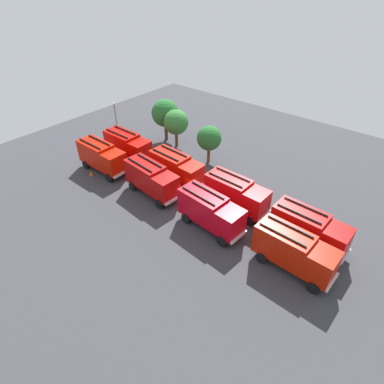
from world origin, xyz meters
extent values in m
plane|color=#38383D|center=(0.00, 0.00, 0.00)|extent=(62.75, 62.75, 0.00)
cube|color=#BB1403|center=(-10.80, -2.12, 2.10)|extent=(2.22, 2.52, 2.60)
cube|color=#8C9EAD|center=(-9.75, -2.13, 2.41)|extent=(0.10, 2.13, 1.46)
cube|color=#BB1403|center=(-14.30, -2.09, 2.25)|extent=(4.82, 2.54, 2.90)
cube|color=black|center=(-14.29, -1.40, 3.82)|extent=(4.32, 0.16, 0.12)
cube|color=black|center=(-14.30, -2.77, 3.82)|extent=(4.32, 0.16, 0.12)
cube|color=silver|center=(-9.60, -2.13, 0.95)|extent=(0.22, 2.38, 0.28)
cylinder|color=black|center=(-10.59, -0.92, 0.55)|extent=(1.10, 0.36, 1.10)
cylinder|color=black|center=(-10.61, -3.32, 0.55)|extent=(1.10, 0.36, 1.10)
cylinder|color=black|center=(-15.49, -0.87, 0.55)|extent=(1.10, 0.36, 1.10)
cylinder|color=black|center=(-15.51, -3.27, 0.55)|extent=(1.10, 0.36, 1.10)
cube|color=#A90A09|center=(-2.20, -1.90, 2.10)|extent=(2.41, 2.69, 2.60)
cube|color=#8C9EAD|center=(-1.15, -2.00, 2.41)|extent=(0.27, 2.12, 1.46)
cube|color=#A90A09|center=(-5.68, -1.59, 2.25)|extent=(5.00, 2.92, 2.90)
cube|color=black|center=(-5.62, -0.91, 3.82)|extent=(4.31, 0.51, 0.12)
cube|color=black|center=(-5.75, -2.28, 3.82)|extent=(4.31, 0.51, 0.12)
cube|color=silver|center=(-1.00, -2.01, 0.95)|extent=(0.41, 2.38, 0.28)
cylinder|color=black|center=(-1.89, -0.73, 0.55)|extent=(1.13, 0.45, 1.10)
cylinder|color=black|center=(-2.11, -3.12, 0.55)|extent=(1.13, 0.45, 1.10)
cylinder|color=black|center=(-6.77, -0.29, 0.55)|extent=(1.13, 0.45, 1.10)
cylinder|color=black|center=(-6.99, -2.68, 0.55)|extent=(1.13, 0.45, 1.10)
cube|color=#BB0513|center=(6.53, -2.26, 2.10)|extent=(2.39, 2.67, 2.60)
cube|color=#8C9EAD|center=(7.58, -2.35, 2.41)|extent=(0.25, 2.12, 1.46)
cube|color=#BB0513|center=(3.05, -1.99, 2.25)|extent=(4.98, 2.87, 2.90)
cube|color=black|center=(3.10, -1.30, 3.82)|extent=(4.32, 0.46, 0.12)
cube|color=black|center=(2.99, -2.67, 3.82)|extent=(4.32, 0.46, 0.12)
cube|color=silver|center=(7.73, -2.36, 0.95)|extent=(0.39, 2.38, 0.28)
cylinder|color=black|center=(6.83, -1.08, 0.55)|extent=(1.12, 0.44, 1.10)
cylinder|color=black|center=(6.64, -3.48, 0.55)|extent=(1.12, 0.44, 1.10)
cylinder|color=black|center=(1.94, -0.69, 0.55)|extent=(1.12, 0.44, 1.10)
cylinder|color=black|center=(1.75, -3.09, 0.55)|extent=(1.12, 0.44, 1.10)
cube|color=#AE1604|center=(15.31, -1.89, 2.10)|extent=(2.29, 2.58, 2.60)
cube|color=#8C9EAD|center=(16.36, -1.93, 2.41)|extent=(0.16, 2.13, 1.46)
cube|color=#AE1604|center=(11.81, -1.76, 2.25)|extent=(4.89, 2.67, 2.90)
cube|color=black|center=(11.84, -1.08, 3.82)|extent=(4.32, 0.27, 0.12)
cube|color=black|center=(11.79, -2.45, 3.82)|extent=(4.32, 0.27, 0.12)
cube|color=silver|center=(16.51, -1.93, 0.95)|extent=(0.28, 2.38, 0.28)
cylinder|color=black|center=(15.56, -0.70, 0.55)|extent=(1.11, 0.39, 1.10)
cylinder|color=black|center=(15.47, -3.09, 0.55)|extent=(1.11, 0.39, 1.10)
cylinder|color=black|center=(10.66, -0.52, 0.55)|extent=(1.11, 0.39, 1.10)
cylinder|color=black|center=(10.57, -2.92, 0.55)|extent=(1.11, 0.39, 1.10)
cube|color=#B40903|center=(-10.53, 2.00, 2.10)|extent=(2.21, 2.51, 2.60)
cube|color=#8C9EAD|center=(-9.48, 2.01, 2.41)|extent=(0.09, 2.13, 1.46)
cube|color=#B40903|center=(-14.03, 1.99, 2.25)|extent=(4.81, 2.52, 2.90)
cube|color=black|center=(-14.03, 2.68, 3.82)|extent=(4.32, 0.14, 0.12)
cube|color=black|center=(-14.02, 1.30, 3.82)|extent=(4.32, 0.14, 0.12)
cube|color=silver|center=(-9.33, 2.01, 0.95)|extent=(0.21, 2.38, 0.28)
cylinder|color=black|center=(-10.33, 3.21, 0.55)|extent=(1.10, 0.35, 1.10)
cylinder|color=black|center=(-10.32, 0.81, 0.55)|extent=(1.10, 0.35, 1.10)
cylinder|color=black|center=(-15.23, 3.19, 0.55)|extent=(1.10, 0.35, 1.10)
cylinder|color=black|center=(-15.22, 0.79, 0.55)|extent=(1.10, 0.35, 1.10)
cube|color=#B81206|center=(-1.55, 1.75, 2.10)|extent=(2.31, 2.59, 2.60)
cube|color=#8C9EAD|center=(-0.51, 1.71, 2.41)|extent=(0.17, 2.13, 1.46)
cube|color=#B81206|center=(-5.05, 1.91, 2.25)|extent=(4.91, 2.71, 2.90)
cube|color=black|center=(-5.02, 2.59, 3.82)|extent=(4.32, 0.31, 0.12)
cube|color=black|center=(-5.08, 1.22, 3.82)|extent=(4.32, 0.31, 0.12)
cube|color=silver|center=(-0.36, 1.70, 0.95)|extent=(0.30, 2.38, 0.28)
cylinder|color=black|center=(-1.30, 2.94, 0.55)|extent=(1.11, 0.40, 1.10)
cylinder|color=black|center=(-1.41, 0.55, 0.55)|extent=(1.11, 0.40, 1.10)
cylinder|color=black|center=(-6.20, 3.16, 0.55)|extent=(1.11, 0.40, 1.10)
cylinder|color=black|center=(-6.30, 0.76, 0.55)|extent=(1.11, 0.40, 1.10)
cube|color=#B90D0F|center=(6.90, 1.96, 2.10)|extent=(2.26, 2.55, 2.60)
cube|color=#8C9EAD|center=(7.95, 1.94, 2.41)|extent=(0.13, 2.13, 1.46)
cube|color=#B90D0F|center=(3.40, 2.04, 2.25)|extent=(4.86, 2.61, 2.90)
cube|color=black|center=(3.41, 2.73, 3.82)|extent=(4.32, 0.22, 0.12)
cube|color=black|center=(3.38, 1.35, 3.82)|extent=(4.32, 0.22, 0.12)
cube|color=silver|center=(8.10, 1.93, 0.95)|extent=(0.25, 2.38, 0.28)
cylinder|color=black|center=(7.13, 3.15, 0.55)|extent=(1.11, 0.38, 1.10)
cylinder|color=black|center=(7.07, 0.76, 0.55)|extent=(1.11, 0.38, 1.10)
cylinder|color=black|center=(2.23, 3.27, 0.55)|extent=(1.11, 0.38, 1.10)
cylinder|color=black|center=(2.17, 0.87, 0.55)|extent=(1.11, 0.38, 1.10)
cube|color=#AE0B0A|center=(15.20, 1.59, 2.10)|extent=(2.28, 2.57, 2.60)
cube|color=#8C9EAD|center=(16.25, 1.55, 2.41)|extent=(0.15, 2.13, 1.46)
cube|color=#AE0B0A|center=(11.70, 1.70, 2.25)|extent=(4.88, 2.66, 2.90)
cube|color=black|center=(11.72, 2.39, 3.82)|extent=(4.32, 0.27, 0.12)
cube|color=black|center=(11.68, 1.02, 3.82)|extent=(4.32, 0.27, 0.12)
cube|color=silver|center=(16.40, 1.55, 0.95)|extent=(0.28, 2.38, 0.28)
cylinder|color=black|center=(15.44, 2.78, 0.55)|extent=(1.11, 0.39, 1.10)
cylinder|color=black|center=(15.36, 0.38, 0.55)|extent=(1.11, 0.39, 1.10)
cylinder|color=black|center=(10.54, 2.94, 0.55)|extent=(1.11, 0.39, 1.10)
cylinder|color=black|center=(10.46, 0.54, 0.55)|extent=(1.11, 0.39, 1.10)
cylinder|color=black|center=(6.90, 4.53, 0.38)|extent=(0.16, 0.16, 0.75)
cylinder|color=black|center=(6.91, 4.74, 0.38)|extent=(0.16, 0.16, 0.75)
cube|color=orange|center=(6.90, 4.63, 1.08)|extent=(0.27, 0.44, 0.65)
sphere|color=brown|center=(6.90, 4.63, 1.51)|extent=(0.21, 0.21, 0.21)
cylinder|color=orange|center=(6.90, 4.63, 1.60)|extent=(0.27, 0.27, 0.06)
cylinder|color=black|center=(8.61, 4.03, 0.37)|extent=(0.16, 0.16, 0.74)
cylinder|color=black|center=(8.40, 4.05, 0.37)|extent=(0.16, 0.16, 0.74)
cube|color=black|center=(8.51, 4.04, 1.07)|extent=(0.45, 0.29, 0.65)
sphere|color=beige|center=(8.51, 4.04, 1.50)|extent=(0.21, 0.21, 0.21)
cylinder|color=black|center=(8.51, 4.04, 1.58)|extent=(0.26, 0.26, 0.06)
cylinder|color=brown|center=(-13.22, 9.78, 1.26)|extent=(0.50, 0.50, 2.52)
sphere|color=#236628|center=(-13.22, 9.78, 4.23)|extent=(4.03, 4.03, 4.03)
cylinder|color=brown|center=(-10.57, 9.20, 1.11)|extent=(0.44, 0.44, 2.22)
sphere|color=#337A33|center=(-10.57, 9.20, 3.73)|extent=(3.55, 3.55, 3.55)
cylinder|color=brown|center=(-4.17, 8.59, 1.03)|extent=(0.41, 0.41, 2.06)
sphere|color=#236628|center=(-4.17, 8.59, 3.45)|extent=(3.29, 3.29, 3.29)
cone|color=#F2600C|center=(-13.56, -3.93, 0.31)|extent=(0.43, 0.43, 0.62)
cone|color=#F2600C|center=(-15.66, 5.09, 0.30)|extent=(0.42, 0.42, 0.60)
cylinder|color=slate|center=(-18.77, 4.98, 2.76)|extent=(0.16, 0.16, 5.52)
sphere|color=#F2EFCC|center=(-18.77, 4.98, 5.70)|extent=(0.36, 0.36, 0.36)
camera|label=1|loc=(18.29, -22.12, 22.12)|focal=29.69mm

